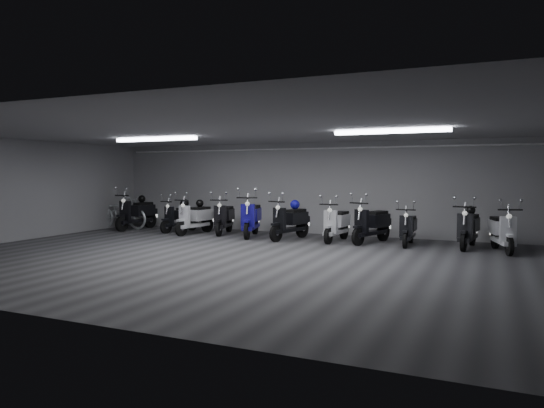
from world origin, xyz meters
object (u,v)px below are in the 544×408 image
at_px(scooter_2, 194,213).
at_px(helmet_4, 184,203).
at_px(scooter_9, 469,222).
at_px(helmet_1, 295,205).
at_px(scooter_4, 251,212).
at_px(helmet_0, 200,203).
at_px(bicycle, 121,209).
at_px(scooter_7, 371,218).
at_px(scooter_6, 337,218).
at_px(helmet_3, 142,199).
at_px(scooter_3, 224,212).
at_px(scooter_8, 408,223).
at_px(helmet_2, 471,210).
at_px(scooter_10, 502,225).
at_px(scooter_5, 290,216).
at_px(scooter_1, 179,213).
at_px(scooter_0, 136,208).

distance_m(scooter_2, helmet_4, 0.92).
xyz_separation_m(scooter_9, helmet_1, (-4.61, -0.01, 0.31)).
bearing_deg(scooter_4, helmet_0, 160.42).
xyz_separation_m(bicycle, helmet_0, (3.16, -0.09, 0.28)).
height_order(scooter_4, scooter_7, scooter_4).
distance_m(scooter_6, helmet_3, 6.90).
height_order(scooter_4, helmet_0, scooter_4).
xyz_separation_m(scooter_4, helmet_3, (-4.29, 0.42, 0.28)).
distance_m(helmet_1, helmet_3, 5.63).
xyz_separation_m(scooter_3, scooter_8, (5.56, -0.25, -0.07)).
bearing_deg(scooter_2, scooter_4, 12.32).
height_order(bicycle, helmet_2, bicycle).
distance_m(scooter_6, scooter_8, 1.91).
bearing_deg(scooter_8, scooter_10, -5.83).
distance_m(scooter_5, bicycle, 6.28).
xyz_separation_m(scooter_3, scooter_10, (7.76, -0.43, -0.02)).
bearing_deg(helmet_1, scooter_7, -1.16).
distance_m(scooter_2, scooter_9, 7.82).
bearing_deg(scooter_5, scooter_2, -165.06).
xyz_separation_m(scooter_2, scooter_6, (4.47, 0.12, -0.01)).
bearing_deg(helmet_3, scooter_4, -5.55).
relative_size(scooter_1, helmet_4, 5.78).
xyz_separation_m(scooter_1, scooter_7, (6.17, -0.12, 0.07)).
distance_m(scooter_7, scooter_8, 0.98).
distance_m(scooter_8, bicycle, 9.50).
height_order(helmet_0, helmet_3, helmet_3).
bearing_deg(scooter_1, scooter_10, 10.80).
distance_m(scooter_10, helmet_1, 5.38).
height_order(scooter_2, helmet_1, scooter_2).
xyz_separation_m(scooter_1, helmet_2, (8.61, 0.18, 0.32)).
relative_size(helmet_0, helmet_2, 1.02).
distance_m(scooter_2, scooter_5, 3.14).
xyz_separation_m(scooter_3, scooter_4, (1.07, -0.28, 0.07)).
height_order(scooter_4, scooter_6, scooter_4).
height_order(scooter_0, scooter_4, scooter_4).
distance_m(scooter_0, scooter_3, 3.25).
bearing_deg(scooter_2, helmet_1, 12.89).
relative_size(scooter_0, bicycle, 0.94).
height_order(helmet_3, helmet_4, helmet_3).
bearing_deg(scooter_9, scooter_6, -170.55).
xyz_separation_m(scooter_2, scooter_10, (8.57, -0.04, -0.01)).
bearing_deg(scooter_8, scooter_2, -179.88).
bearing_deg(scooter_8, helmet_3, 176.31).
height_order(bicycle, helmet_0, bicycle).
relative_size(scooter_5, helmet_2, 7.89).
bearing_deg(scooter_6, scooter_10, 2.57).
height_order(scooter_1, bicycle, bicycle).
distance_m(scooter_2, scooter_4, 1.88).
height_order(scooter_1, scooter_2, scooter_2).
xyz_separation_m(scooter_1, helmet_0, (0.80, -0.06, 0.32)).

